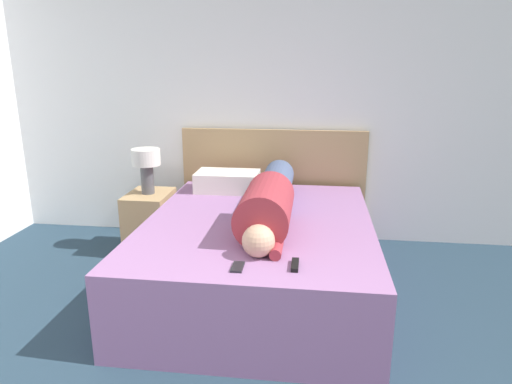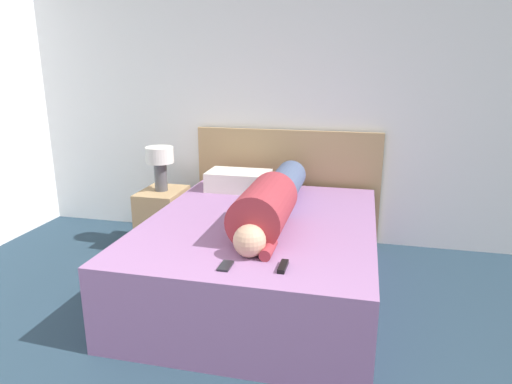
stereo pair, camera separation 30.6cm
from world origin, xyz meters
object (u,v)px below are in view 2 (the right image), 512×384
Objects in this scene: table_lamp at (160,161)px; cell_phone at (226,266)px; bed at (261,255)px; pillow_near_headboard at (239,181)px; tv_remote at (283,266)px; nightstand at (163,219)px; person_lying at (272,200)px.

cell_phone is (1.04, -1.43, -0.25)m from table_lamp.
cell_phone is at bearing -91.18° from bed.
cell_phone is (0.35, -1.55, -0.08)m from pillow_near_headboard.
tv_remote is 0.32m from cell_phone.
table_lamp is 3.03× the size of cell_phone.
pillow_near_headboard is (0.69, 0.13, 0.37)m from nightstand.
table_lamp is 2.63× the size of tv_remote.
bed is 3.78× the size of nightstand.
person_lying reaches higher than tv_remote.
person_lying is 0.81m from tv_remote.
tv_remote is at bearing -66.15° from pillow_near_headboard.
bed is 1.24× the size of person_lying.
table_lamp is 1.94m from tv_remote.
cell_phone is at bearing -77.27° from pillow_near_headboard.
pillow_near_headboard is at bearing 116.40° from bed.
person_lying is 0.84m from cell_phone.
nightstand is at bearing -169.64° from pillow_near_headboard.
bed is 5.15× the size of table_lamp.
person_lying reaches higher than nightstand.
table_lamp is 1.78m from cell_phone.
tv_remote is at bearing 9.80° from cell_phone.
person_lying reaches higher than cell_phone.
nightstand is at bearing 149.68° from bed.
table_lamp is 0.72× the size of pillow_near_headboard.
cell_phone reaches higher than bed.
pillow_near_headboard is 1.64m from tv_remote.
nightstand is 1.95m from tv_remote.
tv_remote is (0.22, -0.77, -0.14)m from person_lying.
nightstand is 4.14× the size of cell_phone.
bed is 0.43m from person_lying.
nightstand is at bearing 134.44° from tv_remote.
person_lying is 10.89× the size of tv_remote.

